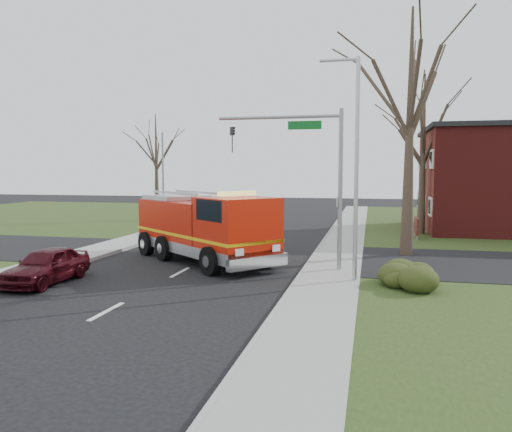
# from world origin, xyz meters

# --- Properties ---
(ground) EXTENTS (120.00, 120.00, 0.00)m
(ground) POSITION_xyz_m (0.00, 0.00, 0.00)
(ground) COLOR black
(ground) RESTS_ON ground
(sidewalk_right) EXTENTS (2.40, 80.00, 0.15)m
(sidewalk_right) POSITION_xyz_m (6.20, 0.00, 0.07)
(sidewalk_right) COLOR #9C9D97
(sidewalk_right) RESTS_ON ground
(sidewalk_left) EXTENTS (2.40, 80.00, 0.15)m
(sidewalk_left) POSITION_xyz_m (-6.20, 0.00, 0.07)
(sidewalk_left) COLOR #9C9D97
(sidewalk_left) RESTS_ON ground
(health_center_sign) EXTENTS (0.12, 2.00, 1.40)m
(health_center_sign) POSITION_xyz_m (10.50, 12.50, 0.88)
(health_center_sign) COLOR #4F1612
(health_center_sign) RESTS_ON ground
(hedge_corner) EXTENTS (2.80, 2.00, 0.90)m
(hedge_corner) POSITION_xyz_m (9.00, -1.00, 0.58)
(hedge_corner) COLOR #293312
(hedge_corner) RESTS_ON lawn_right
(bare_tree_near) EXTENTS (6.00, 6.00, 12.00)m
(bare_tree_near) POSITION_xyz_m (9.50, 6.00, 7.41)
(bare_tree_near) COLOR #3C3023
(bare_tree_near) RESTS_ON ground
(bare_tree_far) EXTENTS (5.25, 5.25, 10.50)m
(bare_tree_far) POSITION_xyz_m (11.00, 15.00, 6.49)
(bare_tree_far) COLOR #3C3023
(bare_tree_far) RESTS_ON ground
(bare_tree_left) EXTENTS (4.50, 4.50, 9.00)m
(bare_tree_left) POSITION_xyz_m (-10.00, 20.00, 5.56)
(bare_tree_left) COLOR #3C3023
(bare_tree_left) RESTS_ON ground
(traffic_signal_mast) EXTENTS (5.29, 0.18, 6.80)m
(traffic_signal_mast) POSITION_xyz_m (5.21, 1.50, 4.71)
(traffic_signal_mast) COLOR gray
(traffic_signal_mast) RESTS_ON ground
(streetlight_pole) EXTENTS (1.48, 0.16, 8.40)m
(streetlight_pole) POSITION_xyz_m (7.14, -0.50, 4.55)
(streetlight_pole) COLOR #B7BABF
(streetlight_pole) RESTS_ON ground
(utility_pole_far) EXTENTS (0.14, 0.14, 7.00)m
(utility_pole_far) POSITION_xyz_m (-6.80, 14.00, 3.50)
(utility_pole_far) COLOR gray
(utility_pole_far) RESTS_ON ground
(fire_engine) EXTENTS (8.29, 7.63, 3.40)m
(fire_engine) POSITION_xyz_m (0.21, 2.62, 1.54)
(fire_engine) COLOR red
(fire_engine) RESTS_ON ground
(parked_car_maroon) EXTENTS (1.65, 4.04, 1.37)m
(parked_car_maroon) POSITION_xyz_m (-4.20, -2.99, 0.69)
(parked_car_maroon) COLOR #36080F
(parked_car_maroon) RESTS_ON ground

